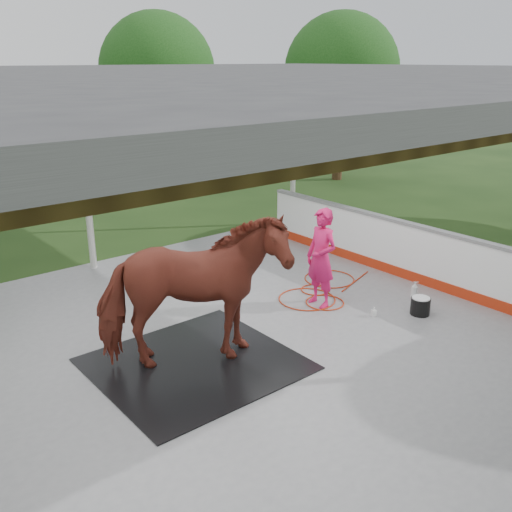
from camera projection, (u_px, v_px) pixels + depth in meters
ground at (226, 353)px, 8.63m from camera, size 100.00×100.00×0.00m
concrete_slab at (226, 352)px, 8.62m from camera, size 12.00×10.00×0.05m
pavilion_structure at (221, 80)px, 7.33m from camera, size 12.60×10.60×4.05m
dasher_board at (414, 254)px, 11.19m from camera, size 0.16×8.00×1.15m
tree_belt at (202, 90)px, 8.22m from camera, size 28.00×28.00×5.80m
rubber_mat at (195, 364)px, 8.22m from camera, size 2.72×2.55×0.02m
horse at (192, 293)px, 7.85m from camera, size 2.86×2.14×2.20m
handler at (321, 258)px, 9.93m from camera, size 0.45×0.66×1.77m
wash_bucket at (420, 306)px, 9.79m from camera, size 0.33×0.33×0.31m
soap_bottle_a at (414, 290)px, 10.43m from camera, size 0.18×0.18×0.33m
soap_bottle_b at (374, 312)px, 9.74m from camera, size 0.09×0.09×0.17m
hose_coil at (319, 291)px, 10.78m from camera, size 2.48×1.61×0.02m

